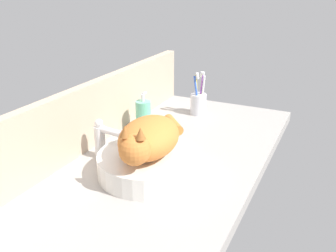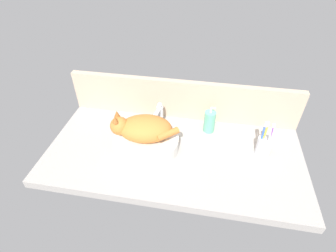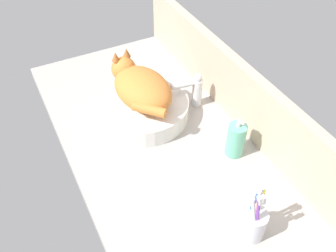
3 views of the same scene
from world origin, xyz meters
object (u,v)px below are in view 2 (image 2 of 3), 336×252
at_px(sink_basin, 146,143).
at_px(faucet, 159,114).
at_px(cat, 142,129).
at_px(toothbrush_cup, 264,145).
at_px(soap_dispenser, 210,121).

height_order(sink_basin, faucet, faucet).
bearing_deg(faucet, cat, -101.60).
distance_m(sink_basin, toothbrush_cup, 0.56).
xyz_separation_m(sink_basin, cat, (-0.01, -0.00, 0.09)).
relative_size(cat, faucet, 2.38).
xyz_separation_m(faucet, soap_dispenser, (0.27, -0.00, -0.01)).
relative_size(cat, toothbrush_cup, 1.73).
distance_m(soap_dispenser, toothbrush_cup, 0.29).
height_order(cat, soap_dispenser, cat).
height_order(soap_dispenser, toothbrush_cup, toothbrush_cup).
distance_m(faucet, soap_dispenser, 0.27).
relative_size(sink_basin, faucet, 2.33).
xyz_separation_m(cat, soap_dispenser, (0.31, 0.19, -0.06)).
relative_size(sink_basin, cat, 0.98).
xyz_separation_m(faucet, toothbrush_cup, (0.53, -0.13, -0.02)).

